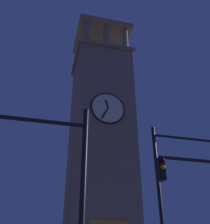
% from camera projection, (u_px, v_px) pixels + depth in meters
% --- Properties ---
extents(clocktower, '(6.65, 6.71, 29.88)m').
position_uv_depth(clocktower, '(100.00, 143.00, 27.07)').
color(clocktower, gray).
rests_on(clocktower, ground_plane).
extents(traffic_signal_near, '(3.87, 0.41, 5.46)m').
position_uv_depth(traffic_signal_near, '(36.00, 164.00, 6.88)').
color(traffic_signal_near, black).
rests_on(traffic_signal_near, ground_plane).
extents(traffic_signal_mid, '(4.51, 0.41, 6.90)m').
position_uv_depth(traffic_signal_mid, '(185.00, 176.00, 11.66)').
color(traffic_signal_mid, black).
rests_on(traffic_signal_mid, ground_plane).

